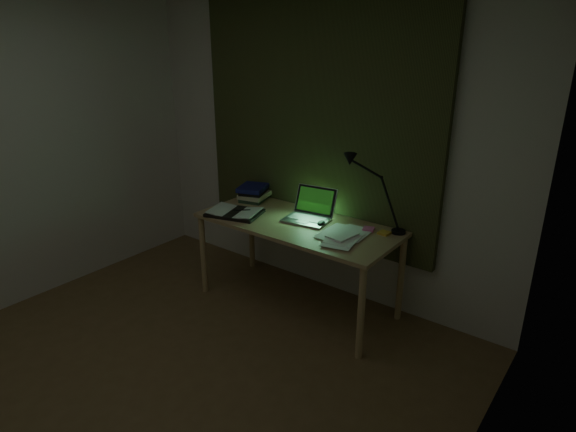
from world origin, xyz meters
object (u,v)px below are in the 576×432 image
(loose_papers, at_px, (338,234))
(desk_lamp, at_px, (402,196))
(book_stack, at_px, (253,193))
(open_textbook, at_px, (235,212))
(laptop, at_px, (306,206))
(desk, at_px, (297,264))

(loose_papers, height_order, desk_lamp, desk_lamp)
(desk_lamp, bearing_deg, book_stack, -174.83)
(open_textbook, distance_m, book_stack, 0.39)
(laptop, bearing_deg, desk, -128.60)
(laptop, xyz_separation_m, desk_lamp, (0.68, 0.22, 0.16))
(desk, relative_size, laptop, 4.13)
(open_textbook, xyz_separation_m, book_stack, (-0.12, 0.36, 0.05))
(desk, relative_size, open_textbook, 3.84)
(desk, relative_size, desk_lamp, 2.81)
(desk_lamp, bearing_deg, desk, -156.93)
(desk, bearing_deg, desk_lamp, 21.25)
(book_stack, bearing_deg, laptop, -11.51)
(open_textbook, relative_size, book_stack, 1.62)
(desk_lamp, bearing_deg, laptop, -160.69)
(loose_papers, relative_size, desk_lamp, 0.64)
(desk, bearing_deg, book_stack, 162.29)
(desk, relative_size, book_stack, 6.20)
(laptop, height_order, loose_papers, laptop)
(desk, distance_m, loose_papers, 0.54)
(book_stack, distance_m, loose_papers, 1.04)
(book_stack, height_order, loose_papers, book_stack)
(loose_papers, bearing_deg, open_textbook, -171.24)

